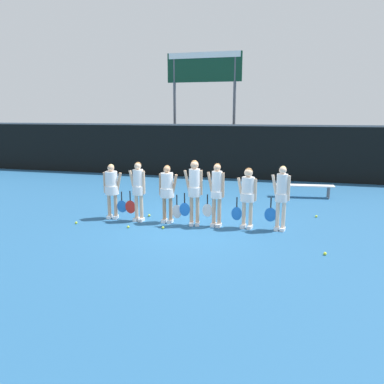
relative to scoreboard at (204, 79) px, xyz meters
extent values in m
plane|color=#235684|center=(1.73, -9.31, -4.72)|extent=(140.00, 140.00, 0.00)
cube|color=black|center=(1.73, -1.57, -3.49)|extent=(60.00, 0.06, 2.47)
cube|color=slate|center=(1.73, -1.57, -2.21)|extent=(60.00, 0.08, 0.08)
cylinder|color=#515156|center=(-1.56, 0.00, -1.72)|extent=(0.14, 0.14, 6.01)
cylinder|color=#515156|center=(1.56, 0.00, -1.72)|extent=(0.14, 0.14, 6.01)
cube|color=#0F3823|center=(0.00, 0.00, 0.58)|extent=(3.80, 0.12, 1.43)
cube|color=white|center=(0.00, -0.07, 1.15)|extent=(3.64, 0.02, 0.29)
cube|color=silver|center=(4.90, -4.96, -4.28)|extent=(2.18, 0.57, 0.04)
cylinder|color=slate|center=(5.77, -4.75, -4.51)|extent=(0.06, 0.06, 0.42)
cylinder|color=slate|center=(5.79, -5.00, -4.51)|extent=(0.06, 0.06, 0.42)
cylinder|color=slate|center=(4.01, -4.93, -4.51)|extent=(0.06, 0.06, 0.42)
cylinder|color=slate|center=(4.04, -5.18, -4.51)|extent=(0.06, 0.06, 0.42)
cylinder|color=tan|center=(-0.58, -9.28, -4.34)|extent=(0.10, 0.10, 0.77)
cylinder|color=tan|center=(-0.77, -9.31, -4.34)|extent=(0.10, 0.10, 0.77)
cube|color=white|center=(-0.57, -9.31, -4.68)|extent=(0.14, 0.25, 0.09)
cube|color=white|center=(-0.76, -9.34, -4.68)|extent=(0.14, 0.25, 0.09)
cylinder|color=white|center=(-0.67, -9.29, -3.87)|extent=(0.40, 0.40, 0.25)
cylinder|color=white|center=(-0.67, -9.29, -3.64)|extent=(0.35, 0.35, 0.64)
sphere|color=tan|center=(-0.67, -9.29, -3.22)|extent=(0.19, 0.19, 0.19)
sphere|color=#D8B772|center=(-0.67, -9.27, -3.20)|extent=(0.18, 0.18, 0.18)
cylinder|color=tan|center=(-0.46, -9.27, -3.65)|extent=(0.21, 0.10, 0.61)
cylinder|color=tan|center=(-0.88, -9.32, -3.65)|extent=(0.08, 0.08, 0.60)
cylinder|color=black|center=(-0.38, -9.28, -4.04)|extent=(0.03, 0.03, 0.26)
ellipsoid|color=blue|center=(-0.38, -9.28, -4.35)|extent=(0.31, 0.03, 0.36)
cylinder|color=beige|center=(0.27, -9.37, -4.31)|extent=(0.10, 0.10, 0.81)
cylinder|color=beige|center=(0.11, -9.35, -4.31)|extent=(0.10, 0.10, 0.81)
cube|color=white|center=(0.27, -9.40, -4.68)|extent=(0.14, 0.25, 0.09)
cube|color=white|center=(0.11, -9.38, -4.68)|extent=(0.14, 0.25, 0.09)
cylinder|color=white|center=(0.19, -9.36, -3.82)|extent=(0.34, 0.34, 0.25)
cylinder|color=white|center=(0.19, -9.36, -3.57)|extent=(0.30, 0.30, 0.69)
sphere|color=beige|center=(0.19, -9.36, -3.13)|extent=(0.19, 0.19, 0.19)
sphere|color=olive|center=(0.19, -9.34, -3.10)|extent=(0.18, 0.18, 0.18)
cylinder|color=beige|center=(0.00, -9.34, -3.58)|extent=(0.22, 0.10, 0.65)
cylinder|color=beige|center=(0.37, -9.38, -3.58)|extent=(0.08, 0.08, 0.65)
cylinder|color=black|center=(-0.08, -9.35, -4.00)|extent=(0.03, 0.03, 0.28)
ellipsoid|color=red|center=(-0.08, -9.35, -4.33)|extent=(0.32, 0.03, 0.39)
cylinder|color=tan|center=(1.13, -9.31, -4.33)|extent=(0.10, 0.10, 0.78)
cylinder|color=tan|center=(0.94, -9.30, -4.33)|extent=(0.10, 0.10, 0.78)
cube|color=white|center=(1.13, -9.34, -4.68)|extent=(0.12, 0.25, 0.09)
cube|color=white|center=(0.94, -9.33, -4.68)|extent=(0.12, 0.25, 0.09)
cylinder|color=white|center=(1.04, -9.30, -3.85)|extent=(0.40, 0.40, 0.26)
cylinder|color=white|center=(1.04, -9.30, -3.62)|extent=(0.35, 0.35, 0.65)
sphere|color=tan|center=(1.04, -9.30, -3.20)|extent=(0.20, 0.20, 0.20)
sphere|color=olive|center=(1.04, -9.28, -3.17)|extent=(0.18, 0.18, 0.18)
cylinder|color=tan|center=(1.25, -9.32, -3.63)|extent=(0.21, 0.09, 0.62)
cylinder|color=tan|center=(0.83, -9.29, -3.63)|extent=(0.08, 0.08, 0.62)
cylinder|color=black|center=(1.33, -9.34, -4.04)|extent=(0.03, 0.03, 0.29)
ellipsoid|color=silver|center=(1.33, -9.34, -4.38)|extent=(0.28, 0.03, 0.40)
cylinder|color=tan|center=(1.92, -9.36, -4.29)|extent=(0.10, 0.10, 0.86)
cylinder|color=tan|center=(1.76, -9.39, -4.29)|extent=(0.10, 0.10, 0.86)
cube|color=white|center=(1.93, -9.39, -4.68)|extent=(0.15, 0.26, 0.09)
cube|color=white|center=(1.77, -9.42, -4.68)|extent=(0.15, 0.26, 0.09)
cylinder|color=white|center=(1.84, -9.37, -3.77)|extent=(0.35, 0.35, 0.26)
cylinder|color=white|center=(1.84, -9.37, -3.50)|extent=(0.30, 0.30, 0.71)
sphere|color=tan|center=(1.84, -9.37, -3.04)|extent=(0.22, 0.22, 0.22)
sphere|color=olive|center=(1.84, -9.35, -3.01)|extent=(0.20, 0.20, 0.20)
cylinder|color=tan|center=(1.65, -9.41, -3.52)|extent=(0.23, 0.11, 0.68)
cylinder|color=tan|center=(2.02, -9.34, -3.52)|extent=(0.08, 0.08, 0.68)
cylinder|color=black|center=(1.58, -9.44, -3.95)|extent=(0.03, 0.03, 0.27)
ellipsoid|color=blue|center=(1.58, -9.44, -4.27)|extent=(0.30, 0.03, 0.38)
cylinder|color=tan|center=(2.53, -9.34, -4.31)|extent=(0.10, 0.10, 0.83)
cylinder|color=tan|center=(2.38, -9.32, -4.31)|extent=(0.10, 0.10, 0.83)
cube|color=white|center=(2.53, -9.37, -4.68)|extent=(0.14, 0.25, 0.09)
cube|color=white|center=(2.37, -9.35, -4.68)|extent=(0.14, 0.25, 0.09)
cylinder|color=white|center=(2.45, -9.33, -3.83)|extent=(0.33, 0.33, 0.19)
cylinder|color=white|center=(2.45, -9.33, -3.54)|extent=(0.28, 0.28, 0.70)
sphere|color=tan|center=(2.45, -9.33, -3.09)|extent=(0.19, 0.19, 0.19)
sphere|color=olive|center=(2.46, -9.31, -3.07)|extent=(0.18, 0.18, 0.18)
cylinder|color=tan|center=(2.27, -9.30, -3.55)|extent=(0.22, 0.11, 0.67)
cylinder|color=tan|center=(2.62, -9.36, -3.55)|extent=(0.08, 0.08, 0.67)
cylinder|color=black|center=(2.19, -9.31, -3.98)|extent=(0.03, 0.03, 0.27)
ellipsoid|color=silver|center=(2.19, -9.31, -4.29)|extent=(0.28, 0.03, 0.37)
cylinder|color=beige|center=(3.38, -9.30, -4.33)|extent=(0.10, 0.10, 0.78)
cylinder|color=beige|center=(3.19, -9.26, -4.33)|extent=(0.10, 0.10, 0.78)
cube|color=white|center=(3.37, -9.33, -4.68)|extent=(0.15, 0.26, 0.09)
cube|color=white|center=(3.19, -9.29, -4.68)|extent=(0.15, 0.26, 0.09)
cylinder|color=white|center=(3.28, -9.28, -3.86)|extent=(0.40, 0.40, 0.23)
cylinder|color=white|center=(3.28, -9.28, -3.63)|extent=(0.34, 0.34, 0.62)
sphere|color=beige|center=(3.28, -9.28, -3.21)|extent=(0.23, 0.23, 0.23)
sphere|color=olive|center=(3.29, -9.26, -3.18)|extent=(0.21, 0.21, 0.21)
cylinder|color=beige|center=(3.08, -9.24, -3.65)|extent=(0.21, 0.11, 0.59)
cylinder|color=beige|center=(3.48, -9.32, -3.65)|extent=(0.08, 0.08, 0.59)
cylinder|color=black|center=(2.99, -9.24, -4.03)|extent=(0.03, 0.03, 0.27)
ellipsoid|color=blue|center=(2.99, -9.24, -4.35)|extent=(0.28, 0.03, 0.37)
cylinder|color=beige|center=(4.24, -9.28, -4.31)|extent=(0.10, 0.10, 0.82)
cylinder|color=beige|center=(4.08, -9.25, -4.31)|extent=(0.10, 0.10, 0.82)
cube|color=white|center=(4.23, -9.31, -4.68)|extent=(0.15, 0.26, 0.09)
cube|color=white|center=(4.08, -9.28, -4.68)|extent=(0.15, 0.26, 0.09)
cylinder|color=white|center=(4.16, -9.27, -3.83)|extent=(0.33, 0.33, 0.21)
cylinder|color=white|center=(4.16, -9.27, -3.55)|extent=(0.29, 0.29, 0.70)
sphere|color=beige|center=(4.16, -9.27, -3.11)|extent=(0.19, 0.19, 0.19)
sphere|color=#D8B772|center=(4.16, -9.25, -3.08)|extent=(0.18, 0.18, 0.18)
cylinder|color=beige|center=(3.98, -9.23, -3.57)|extent=(0.22, 0.11, 0.66)
cylinder|color=beige|center=(4.33, -9.30, -3.57)|extent=(0.08, 0.08, 0.66)
cylinder|color=black|center=(3.90, -9.24, -3.99)|extent=(0.03, 0.03, 0.28)
ellipsoid|color=blue|center=(3.90, -9.24, -4.32)|extent=(0.32, 0.03, 0.38)
sphere|color=#CCE033|center=(-1.41, -10.10, -4.69)|extent=(0.07, 0.07, 0.07)
sphere|color=#CCE033|center=(0.31, -8.87, -4.69)|extent=(0.07, 0.07, 0.07)
sphere|color=#CCE033|center=(1.11, -9.93, -4.69)|extent=(0.07, 0.07, 0.07)
sphere|color=#CCE033|center=(5.17, -10.85, -4.69)|extent=(0.07, 0.07, 0.07)
sphere|color=#CCE033|center=(0.17, -10.09, -4.69)|extent=(0.07, 0.07, 0.07)
sphere|color=#CCE033|center=(5.19, -7.72, -4.69)|extent=(0.07, 0.07, 0.07)
sphere|color=#CCE033|center=(1.98, -7.90, -4.69)|extent=(0.07, 0.07, 0.07)
camera|label=1|loc=(4.26, -19.08, -1.67)|focal=35.00mm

